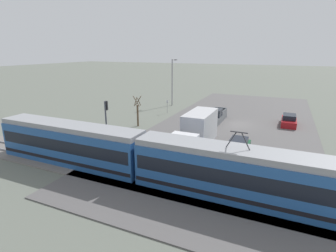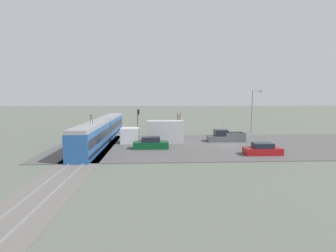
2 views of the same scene
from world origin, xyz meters
name	(u,v)px [view 1 (image 1 of 2)]	position (x,y,z in m)	size (l,w,h in m)	color
ground_plane	(236,125)	(0.00, 0.00, 0.00)	(320.00, 320.00, 0.00)	#60665B
road_surface	(236,124)	(0.00, 0.00, 0.04)	(19.57, 49.30, 0.08)	#565454
rail_bed	(190,187)	(0.00, 18.71, 0.05)	(59.37, 4.40, 0.22)	slate
light_rail_tram	(141,157)	(4.01, 18.71, 1.79)	(28.52, 2.58, 4.66)	#235193
box_truck	(196,132)	(2.34, 10.32, 1.63)	(2.48, 9.39, 3.36)	silver
pickup_truck	(216,116)	(2.96, -0.38, 0.78)	(1.95, 5.76, 1.87)	#4C5156
sedan_car_0	(238,149)	(-2.11, 11.13, 0.74)	(1.78, 4.71, 1.61)	#0C4723
sedan_car_1	(289,121)	(-6.48, -2.42, 0.67)	(1.85, 4.44, 1.43)	maroon
traffic_light_pole	(106,117)	(11.06, 13.63, 3.09)	(0.28, 0.47, 4.72)	#47474C
street_tree	(138,113)	(11.80, 6.09, 1.85)	(0.97, 0.81, 4.06)	brown
street_lamp_near_crossing	(173,79)	(13.11, -8.55, 4.74)	(0.36, 1.95, 8.24)	gray
no_parking_sign	(167,105)	(11.29, -2.23, 1.29)	(0.32, 0.08, 2.09)	gray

